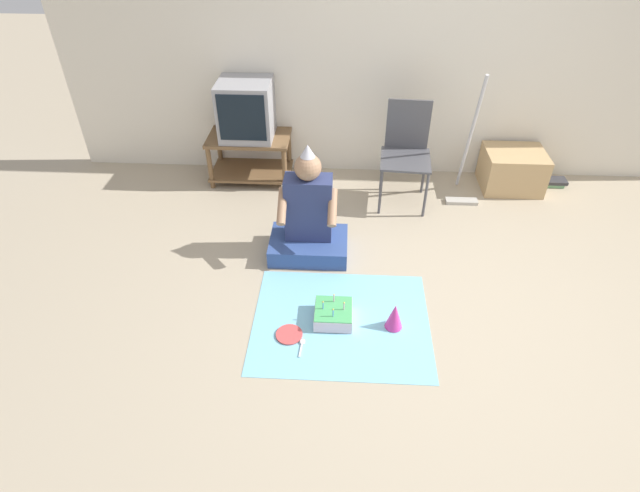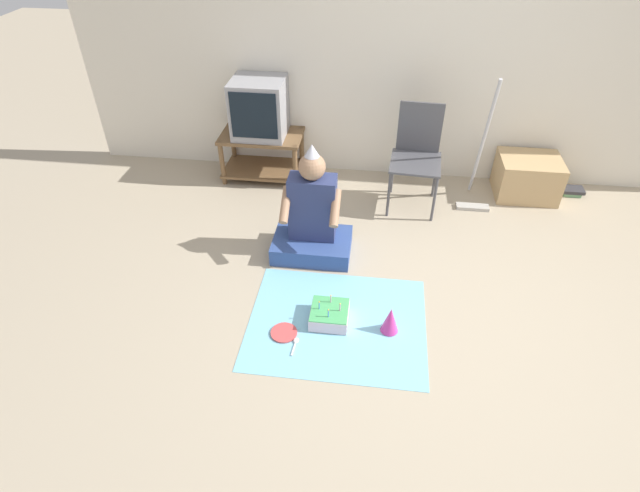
% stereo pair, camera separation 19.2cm
% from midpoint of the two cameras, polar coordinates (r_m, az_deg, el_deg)
% --- Properties ---
extents(ground_plane, '(16.00, 16.00, 0.00)m').
position_cam_midpoint_polar(ground_plane, '(3.42, 11.40, -8.24)').
color(ground_plane, tan).
extents(wall_back, '(6.40, 0.06, 2.55)m').
position_cam_midpoint_polar(wall_back, '(4.58, 10.65, 22.71)').
color(wall_back, silver).
rests_on(wall_back, ground_plane).
extents(tv_stand, '(0.74, 0.45, 0.43)m').
position_cam_midpoint_polar(tv_stand, '(4.78, -9.13, 10.38)').
color(tv_stand, brown).
rests_on(tv_stand, ground_plane).
extents(tv, '(0.46, 0.44, 0.50)m').
position_cam_midpoint_polar(tv, '(4.60, -9.66, 15.09)').
color(tv, '#99999E').
rests_on(tv, tv_stand).
extents(folding_chair, '(0.45, 0.46, 0.87)m').
position_cam_midpoint_polar(folding_chair, '(4.35, 8.57, 11.05)').
color(folding_chair, '#4C4C51').
rests_on(folding_chair, ground_plane).
extents(cardboard_box_stack, '(0.53, 0.45, 0.36)m').
position_cam_midpoint_polar(cardboard_box_stack, '(4.91, 20.07, 8.18)').
color(cardboard_box_stack, tan).
rests_on(cardboard_box_stack, ground_plane).
extents(dust_mop, '(0.28, 0.33, 1.15)m').
position_cam_midpoint_polar(dust_mop, '(4.52, 15.20, 8.77)').
color(dust_mop, '#B2ADA3').
rests_on(dust_mop, ground_plane).
extents(book_pile, '(0.19, 0.13, 0.06)m').
position_cam_midpoint_polar(book_pile, '(5.16, 24.31, 6.67)').
color(book_pile, '#60936B').
rests_on(book_pile, ground_plane).
extents(person_seated, '(0.59, 0.42, 0.90)m').
position_cam_midpoint_polar(person_seated, '(3.73, -2.80, 2.84)').
color(person_seated, '#334C8C').
rests_on(person_seated, ground_plane).
extents(party_cloth, '(1.16, 0.96, 0.01)m').
position_cam_midpoint_polar(party_cloth, '(3.34, 0.76, -8.66)').
color(party_cloth, '#7FC6E0').
rests_on(party_cloth, ground_plane).
extents(birthday_cake, '(0.25, 0.25, 0.16)m').
position_cam_midpoint_polar(birthday_cake, '(3.31, -0.14, -7.82)').
color(birthday_cake, silver).
rests_on(birthday_cake, party_cloth).
extents(party_hat_blue, '(0.12, 0.12, 0.19)m').
position_cam_midpoint_polar(party_hat_blue, '(3.26, 6.84, -7.99)').
color(party_hat_blue, '#CC338C').
rests_on(party_hat_blue, party_cloth).
extents(paper_plate, '(0.17, 0.17, 0.01)m').
position_cam_midpoint_polar(paper_plate, '(3.26, -5.25, -10.07)').
color(paper_plate, '#D84C4C').
rests_on(paper_plate, party_cloth).
extents(plastic_spoon_near, '(0.04, 0.15, 0.01)m').
position_cam_midpoint_polar(plastic_spoon_near, '(3.20, -3.82, -11.11)').
color(plastic_spoon_near, white).
rests_on(plastic_spoon_near, party_cloth).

